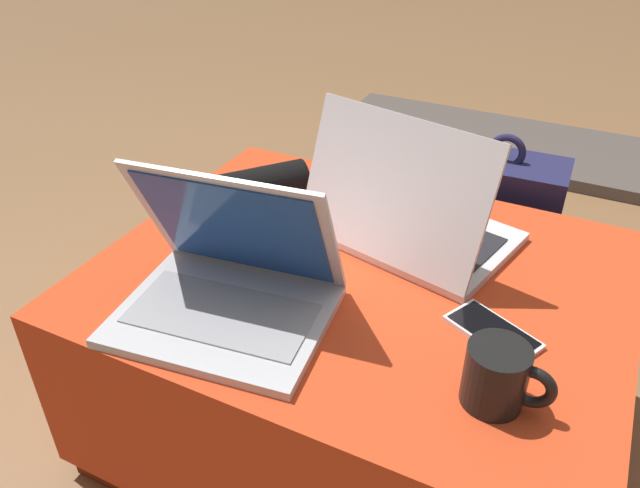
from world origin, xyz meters
TOP-DOWN VIEW (x-y plane):
  - ground_plane at (0.00, 0.00)m, footprint 14.00×14.00m
  - ottoman at (0.00, 0.00)m, footprint 0.90×0.72m
  - laptop_near at (-0.14, -0.19)m, footprint 0.35×0.30m
  - laptop_far at (0.04, 0.12)m, footprint 0.40×0.33m
  - cell_phone at (0.25, -0.06)m, footprint 0.16×0.13m
  - backpack at (0.14, 0.49)m, footprint 0.29×0.20m
  - wrist_brace at (-0.29, 0.13)m, footprint 0.19×0.21m
  - coffee_mug at (0.28, -0.20)m, footprint 0.12×0.08m
  - fireplace_hearth at (0.00, 1.53)m, footprint 1.40×0.50m

SIDE VIEW (x-z plane):
  - ground_plane at x=0.00m, z-range 0.00..0.00m
  - fireplace_hearth at x=0.00m, z-range 0.00..0.04m
  - ottoman at x=0.00m, z-range 0.00..0.40m
  - backpack at x=0.14m, z-range -0.04..0.46m
  - cell_phone at x=0.25m, z-range 0.40..0.41m
  - wrist_brace at x=-0.29m, z-range 0.40..0.47m
  - coffee_mug at x=0.28m, z-range 0.40..0.49m
  - laptop_near at x=-0.14m, z-range 0.33..0.57m
  - laptop_far at x=0.04m, z-range 0.32..0.58m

